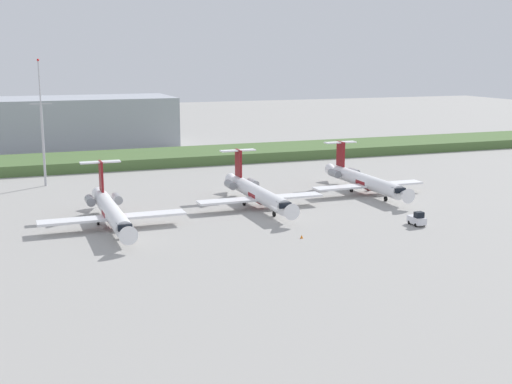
% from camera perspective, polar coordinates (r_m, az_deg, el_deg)
% --- Properties ---
extents(ground_plane, '(500.00, 500.00, 0.00)m').
position_cam_1_polar(ground_plane, '(138.58, -2.86, 0.32)').
color(ground_plane, '#9E9B96').
extents(grass_berm, '(320.00, 20.00, 2.46)m').
position_cam_1_polar(grass_berm, '(174.49, -6.64, 2.98)').
color(grass_berm, '#4C6B38').
rests_on(grass_berm, ground).
extents(regional_jet_nearest, '(22.81, 31.00, 9.00)m').
position_cam_1_polar(regional_jet_nearest, '(109.55, -12.07, -1.57)').
color(regional_jet_nearest, white).
rests_on(regional_jet_nearest, ground).
extents(regional_jet_second, '(22.81, 31.00, 9.00)m').
position_cam_1_polar(regional_jet_second, '(121.09, 0.12, -0.08)').
color(regional_jet_second, white).
rests_on(regional_jet_second, ground).
extents(regional_jet_third, '(22.81, 31.00, 9.00)m').
position_cam_1_polar(regional_jet_third, '(134.81, 9.12, 0.96)').
color(regional_jet_third, white).
rests_on(regional_jet_third, ground).
extents(antenna_mast, '(4.40, 0.50, 26.00)m').
position_cam_1_polar(antenna_mast, '(146.20, -17.50, 4.64)').
color(antenna_mast, '#B2B2B7').
rests_on(antenna_mast, ground).
extents(distant_hangar, '(65.16, 26.98, 14.49)m').
position_cam_1_polar(distant_hangar, '(207.83, -16.11, 5.63)').
color(distant_hangar, '#9EA3AD').
rests_on(distant_hangar, ground).
extents(baggage_tug, '(1.72, 3.20, 2.30)m').
position_cam_1_polar(baggage_tug, '(111.27, 13.40, -2.24)').
color(baggage_tug, silver).
rests_on(baggage_tug, ground).
extents(safety_cone_front_marker, '(0.44, 0.44, 0.55)m').
position_cam_1_polar(safety_cone_front_marker, '(101.07, 3.86, -3.76)').
color(safety_cone_front_marker, orange).
rests_on(safety_cone_front_marker, ground).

